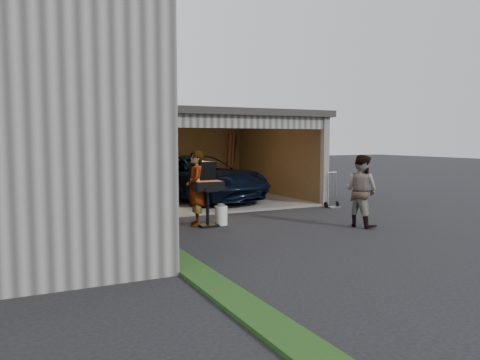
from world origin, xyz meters
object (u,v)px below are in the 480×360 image
object	(u,v)px
minivan	(198,179)
bbq_grill	(207,188)
man	(361,191)
woman	(195,188)
hand_truck	(333,201)
plywood_panel	(139,214)
propane_tank	(221,216)

from	to	relation	value
minivan	bbq_grill	bearing A→B (deg)	-127.06
bbq_grill	man	bearing A→B (deg)	-27.23
man	woman	bearing A→B (deg)	47.66
minivan	man	bearing A→B (deg)	-91.39
minivan	hand_truck	world-z (taller)	minivan
woman	plywood_panel	xyz separation A→B (m)	(-1.58, -0.90, -0.38)
man	bbq_grill	distance (m)	3.60
bbq_grill	hand_truck	xyz separation A→B (m)	(4.50, 1.10, -0.69)
man	plywood_panel	distance (m)	5.09
man	plywood_panel	bearing A→B (deg)	65.17
plywood_panel	minivan	bearing A→B (deg)	57.00
man	bbq_grill	world-z (taller)	man
man	hand_truck	bearing A→B (deg)	-39.85
bbq_grill	hand_truck	bearing A→B (deg)	13.74
man	plywood_panel	size ratio (longest dim) A/B	1.63
hand_truck	minivan	bearing A→B (deg)	136.72
minivan	plywood_panel	bearing A→B (deg)	-141.66
woman	hand_truck	distance (m)	4.86
bbq_grill	propane_tank	world-z (taller)	bbq_grill
plywood_panel	hand_truck	xyz separation A→B (m)	(6.30, 1.84, -0.30)
man	propane_tank	xyz separation A→B (m)	(-2.84, 1.63, -0.62)
woman	bbq_grill	world-z (taller)	woman
minivan	hand_truck	bearing A→B (deg)	-63.33
woman	plywood_panel	bearing A→B (deg)	-44.95
bbq_grill	plywood_panel	distance (m)	1.98
minivan	propane_tank	xyz separation A→B (m)	(-1.03, -4.19, -0.50)
minivan	woman	bearing A→B (deg)	-130.54
man	plywood_panel	xyz separation A→B (m)	(-5.00, 0.91, -0.33)
woman	man	size ratio (longest dim) A/B	1.05
propane_tank	hand_truck	bearing A→B (deg)	15.04
woman	propane_tank	size ratio (longest dim) A/B	3.93
bbq_grill	minivan	bearing A→B (deg)	71.59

